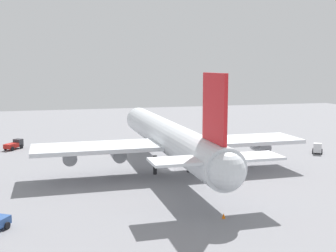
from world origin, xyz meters
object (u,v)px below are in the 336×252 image
at_px(maintenance_van, 184,135).
at_px(baggage_tug, 14,145).
at_px(safety_cone_nose, 132,144).
at_px(cargo_airplane, 168,137).
at_px(safety_cone_tail, 224,216).
at_px(pushback_tractor, 317,148).

xyz_separation_m(maintenance_van, baggage_tug, (-2.83, 42.74, -0.05)).
height_order(maintenance_van, safety_cone_nose, maintenance_van).
relative_size(cargo_airplane, safety_cone_tail, 86.93).
relative_size(pushback_tractor, safety_cone_tail, 6.26).
distance_m(cargo_airplane, safety_cone_nose, 28.10).
bearing_deg(safety_cone_tail, pushback_tractor, -47.80).
bearing_deg(baggage_tug, cargo_airplane, -134.85).
xyz_separation_m(maintenance_van, pushback_tractor, (-25.77, -23.01, -0.05)).
bearing_deg(baggage_tug, maintenance_van, -86.21).
distance_m(maintenance_van, pushback_tractor, 34.55).
height_order(cargo_airplane, maintenance_van, cargo_airplane).
relative_size(maintenance_van, safety_cone_nose, 9.04).
bearing_deg(safety_cone_nose, pushback_tractor, -119.00).
bearing_deg(pushback_tractor, cargo_airplane, 99.81).
xyz_separation_m(baggage_tug, pushback_tractor, (-22.94, -65.75, -0.01)).
bearing_deg(maintenance_van, safety_cone_nose, 107.11).
height_order(cargo_airplane, safety_cone_nose, cargo_airplane).
bearing_deg(pushback_tractor, safety_cone_tail, 132.20).
distance_m(pushback_tractor, safety_cone_nose, 43.58).
bearing_deg(maintenance_van, pushback_tractor, -138.24).
distance_m(baggage_tug, safety_cone_nose, 27.71).
height_order(maintenance_van, safety_cone_tail, maintenance_van).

